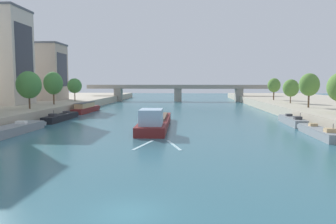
{
  "coord_description": "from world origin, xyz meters",
  "views": [
    {
      "loc": [
        3.28,
        -17.15,
        7.39
      ],
      "look_at": [
        0.0,
        39.61,
        2.07
      ],
      "focal_mm": 33.93,
      "sensor_mm": 36.0,
      "label": 1
    }
  ],
  "objects_px": {
    "tree_right_distant": "(309,85)",
    "bridge_far": "(178,91)",
    "barge_midriver": "(155,121)",
    "moored_boat_left_second": "(86,108)",
    "moored_boat_right_end": "(319,132)",
    "moored_boat_right_downstream": "(292,121)",
    "tree_right_second": "(291,88)",
    "tree_left_second": "(53,83)",
    "moored_boat_left_far": "(61,117)",
    "tree_left_far": "(75,86)",
    "tree_right_by_lamp": "(274,85)",
    "moored_boat_left_lone": "(10,130)",
    "tree_left_by_lamp": "(29,85)"
  },
  "relations": [
    {
      "from": "tree_right_distant",
      "to": "tree_right_by_lamp",
      "type": "distance_m",
      "value": 28.47
    },
    {
      "from": "moored_boat_right_downstream",
      "to": "tree_left_far",
      "type": "bearing_deg",
      "value": 148.53
    },
    {
      "from": "moored_boat_left_second",
      "to": "tree_left_second",
      "type": "relative_size",
      "value": 1.93
    },
    {
      "from": "tree_left_second",
      "to": "bridge_far",
      "type": "bearing_deg",
      "value": 61.52
    },
    {
      "from": "moored_boat_left_far",
      "to": "tree_left_far",
      "type": "relative_size",
      "value": 2.13
    },
    {
      "from": "moored_boat_right_end",
      "to": "tree_left_far",
      "type": "xyz_separation_m",
      "value": [
        -49.28,
        42.87,
        5.83
      ]
    },
    {
      "from": "moored_boat_left_lone",
      "to": "tree_right_by_lamp",
      "type": "relative_size",
      "value": 2.42
    },
    {
      "from": "barge_midriver",
      "to": "moored_boat_left_lone",
      "type": "relative_size",
      "value": 1.46
    },
    {
      "from": "moored_boat_left_far",
      "to": "tree_left_second",
      "type": "relative_size",
      "value": 1.75
    },
    {
      "from": "moored_boat_left_second",
      "to": "tree_right_second",
      "type": "xyz_separation_m",
      "value": [
        50.66,
        4.02,
        4.94
      ]
    },
    {
      "from": "moored_boat_left_second",
      "to": "tree_right_distant",
      "type": "height_order",
      "value": "tree_right_distant"
    },
    {
      "from": "barge_midriver",
      "to": "moored_boat_right_downstream",
      "type": "height_order",
      "value": "barge_midriver"
    },
    {
      "from": "barge_midriver",
      "to": "moored_boat_right_downstream",
      "type": "bearing_deg",
      "value": 13.06
    },
    {
      "from": "moored_boat_right_end",
      "to": "tree_left_second",
      "type": "height_order",
      "value": "tree_left_second"
    },
    {
      "from": "tree_left_second",
      "to": "tree_left_far",
      "type": "xyz_separation_m",
      "value": [
        0.05,
        14.06,
        -0.75
      ]
    },
    {
      "from": "moored_boat_right_end",
      "to": "bridge_far",
      "type": "bearing_deg",
      "value": 104.98
    },
    {
      "from": "tree_right_by_lamp",
      "to": "bridge_far",
      "type": "height_order",
      "value": "tree_right_by_lamp"
    },
    {
      "from": "moored_boat_left_far",
      "to": "moored_boat_right_end",
      "type": "xyz_separation_m",
      "value": [
        42.53,
        -16.01,
        -0.03
      ]
    },
    {
      "from": "moored_boat_right_downstream",
      "to": "tree_right_distant",
      "type": "relative_size",
      "value": 1.63
    },
    {
      "from": "moored_boat_left_second",
      "to": "bridge_far",
      "type": "distance_m",
      "value": 52.36
    },
    {
      "from": "moored_boat_left_lone",
      "to": "tree_left_far",
      "type": "xyz_separation_m",
      "value": [
        -6.22,
        43.87,
        5.81
      ]
    },
    {
      "from": "moored_boat_left_lone",
      "to": "tree_right_distant",
      "type": "distance_m",
      "value": 55.93
    },
    {
      "from": "moored_boat_right_end",
      "to": "tree_left_second",
      "type": "distance_m",
      "value": 57.5
    },
    {
      "from": "tree_left_second",
      "to": "moored_boat_left_far",
      "type": "bearing_deg",
      "value": -62.01
    },
    {
      "from": "moored_boat_left_far",
      "to": "moored_boat_right_downstream",
      "type": "height_order",
      "value": "moored_boat_right_downstream"
    },
    {
      "from": "barge_midriver",
      "to": "moored_boat_left_second",
      "type": "bearing_deg",
      "value": 127.56
    },
    {
      "from": "tree_right_by_lamp",
      "to": "moored_boat_right_downstream",
      "type": "bearing_deg",
      "value": -100.51
    },
    {
      "from": "moored_boat_right_end",
      "to": "moored_boat_right_downstream",
      "type": "relative_size",
      "value": 1.07
    },
    {
      "from": "moored_boat_right_downstream",
      "to": "tree_right_by_lamp",
      "type": "relative_size",
      "value": 1.79
    },
    {
      "from": "tree_right_second",
      "to": "tree_right_distant",
      "type": "bearing_deg",
      "value": -92.9
    },
    {
      "from": "moored_boat_right_downstream",
      "to": "barge_midriver",
      "type": "bearing_deg",
      "value": -166.94
    },
    {
      "from": "moored_boat_left_second",
      "to": "tree_right_by_lamp",
      "type": "relative_size",
      "value": 2.3
    },
    {
      "from": "tree_right_second",
      "to": "moored_boat_left_lone",
      "type": "bearing_deg",
      "value": -143.56
    },
    {
      "from": "barge_midriver",
      "to": "tree_left_second",
      "type": "height_order",
      "value": "tree_left_second"
    },
    {
      "from": "moored_boat_right_downstream",
      "to": "tree_left_far",
      "type": "distance_m",
      "value": 58.57
    },
    {
      "from": "moored_boat_right_end",
      "to": "tree_right_distant",
      "type": "bearing_deg",
      "value": 72.84
    },
    {
      "from": "bridge_far",
      "to": "moored_boat_left_lone",
      "type": "bearing_deg",
      "value": -104.91
    },
    {
      "from": "tree_right_distant",
      "to": "bridge_far",
      "type": "height_order",
      "value": "tree_right_distant"
    },
    {
      "from": "tree_right_distant",
      "to": "bridge_far",
      "type": "distance_m",
      "value": 64.02
    },
    {
      "from": "moored_boat_left_lone",
      "to": "barge_midriver",
      "type": "bearing_deg",
      "value": 21.85
    },
    {
      "from": "moored_boat_right_end",
      "to": "bridge_far",
      "type": "distance_m",
      "value": 83.09
    },
    {
      "from": "tree_right_distant",
      "to": "moored_boat_left_far",
      "type": "bearing_deg",
      "value": -172.03
    },
    {
      "from": "tree_left_by_lamp",
      "to": "tree_right_second",
      "type": "distance_m",
      "value": 60.2
    },
    {
      "from": "moored_boat_right_downstream",
      "to": "tree_left_second",
      "type": "xyz_separation_m",
      "value": [
        -49.76,
        16.37,
        6.51
      ]
    },
    {
      "from": "moored_boat_right_downstream",
      "to": "tree_right_distant",
      "type": "xyz_separation_m",
      "value": [
        6.66,
        10.51,
        6.23
      ]
    },
    {
      "from": "moored_boat_left_lone",
      "to": "bridge_far",
      "type": "bearing_deg",
      "value": 75.09
    },
    {
      "from": "moored_boat_right_end",
      "to": "tree_right_distant",
      "type": "distance_m",
      "value": 24.83
    },
    {
      "from": "moored_boat_left_lone",
      "to": "tree_right_distant",
      "type": "bearing_deg",
      "value": 25.53
    },
    {
      "from": "moored_boat_right_downstream",
      "to": "moored_boat_right_end",
      "type": "bearing_deg",
      "value": -91.99
    },
    {
      "from": "moored_boat_right_end",
      "to": "moored_boat_left_second",
      "type": "bearing_deg",
      "value": 142.83
    }
  ]
}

